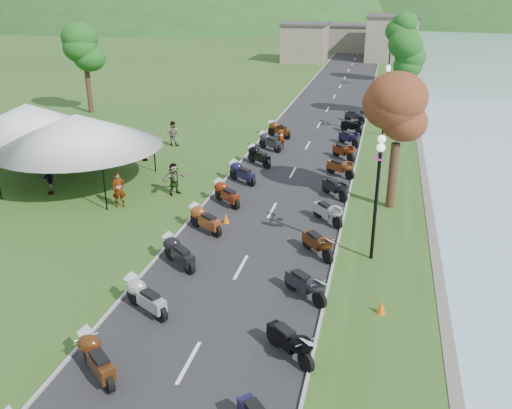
# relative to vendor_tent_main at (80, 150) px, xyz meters

# --- Properties ---
(road) EXTENTS (7.00, 120.00, 0.02)m
(road) POSITION_rel_vendor_tent_main_xyz_m (11.10, 16.75, -1.99)
(road) COLOR #262628
(road) RESTS_ON ground
(hills_backdrop) EXTENTS (360.00, 120.00, 76.00)m
(hills_backdrop) POSITION_rel_vendor_tent_main_xyz_m (11.10, 176.75, -2.00)
(hills_backdrop) COLOR #285621
(hills_backdrop) RESTS_ON ground
(far_building) EXTENTS (18.00, 16.00, 5.00)m
(far_building) POSITION_rel_vendor_tent_main_xyz_m (9.10, 61.75, 0.50)
(far_building) COLOR gray
(far_building) RESTS_ON ground
(moto_row_left) EXTENTS (2.60, 42.56, 1.10)m
(moto_row_left) POSITION_rel_vendor_tent_main_xyz_m (8.73, -7.72, -1.45)
(moto_row_left) COLOR #331411
(moto_row_left) RESTS_ON ground
(moto_row_right) EXTENTS (2.60, 39.80, 1.10)m
(moto_row_right) POSITION_rel_vendor_tent_main_xyz_m (13.87, -0.38, -1.45)
(moto_row_right) COLOR #331411
(moto_row_right) RESTS_ON ground
(vendor_tent_main) EXTENTS (6.07, 6.07, 4.00)m
(vendor_tent_main) POSITION_rel_vendor_tent_main_xyz_m (0.00, 0.00, 0.00)
(vendor_tent_main) COLOR silver
(vendor_tent_main) RESTS_ON ground
(vendor_tent_side) EXTENTS (5.63, 5.63, 4.00)m
(vendor_tent_side) POSITION_rel_vendor_tent_main_xyz_m (-4.26, 1.79, 0.00)
(vendor_tent_side) COLOR silver
(vendor_tent_side) RESTS_ON ground
(tree_lakeside) EXTENTS (2.72, 2.72, 7.57)m
(tree_lakeside) POSITION_rel_vendor_tent_main_xyz_m (16.78, 0.63, 1.78)
(tree_lakeside) COLOR #21671D
(tree_lakeside) RESTS_ON ground
(pedestrian_a) EXTENTS (0.82, 0.73, 1.84)m
(pedestrian_a) POSITION_rel_vendor_tent_main_xyz_m (3.52, -2.54, -2.00)
(pedestrian_a) COLOR slate
(pedestrian_a) RESTS_ON ground
(pedestrian_b) EXTENTS (0.85, 0.49, 1.72)m
(pedestrian_b) POSITION_rel_vendor_tent_main_xyz_m (1.96, 8.64, -2.00)
(pedestrian_b) COLOR slate
(pedestrian_b) RESTS_ON ground
(pedestrian_c) EXTENTS (1.26, 1.19, 1.90)m
(pedestrian_c) POSITION_rel_vendor_tent_main_xyz_m (-0.98, -1.77, -2.00)
(pedestrian_c) COLOR slate
(pedestrian_c) RESTS_ON ground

